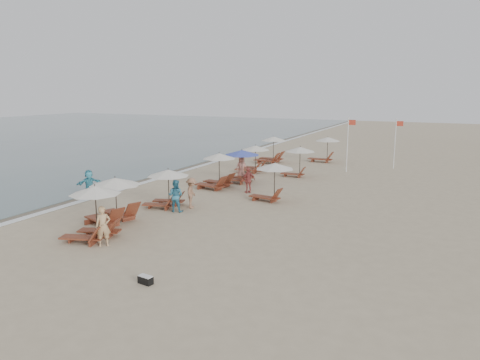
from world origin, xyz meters
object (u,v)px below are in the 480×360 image
at_px(lounger_station_0, 93,213).
at_px(beachgoer_near, 103,226).
at_px(lounger_station_6, 270,151).
at_px(inland_station_1, 298,157).
at_px(inland_station_2, 324,148).
at_px(beachgoer_far_b, 241,168).
at_px(lounger_station_3, 216,172).
at_px(flag_pole_near, 348,142).
at_px(lounger_station_1, 112,200).
at_px(lounger_station_2, 166,186).
at_px(lounger_station_5, 253,159).
at_px(beachgoer_mid_a, 176,196).
at_px(beachgoer_mid_b, 192,193).
at_px(duffel_bag, 146,280).
at_px(lounger_station_4, 239,165).
at_px(waterline_walker, 89,184).
at_px(inland_station_0, 271,177).
at_px(beachgoer_far_a, 248,180).

xyz_separation_m(lounger_station_0, beachgoer_near, (0.89, -0.38, -0.36)).
relative_size(lounger_station_0, lounger_station_6, 0.92).
relative_size(inland_station_1, inland_station_2, 0.89).
bearing_deg(beachgoer_far_b, lounger_station_3, -143.41).
bearing_deg(flag_pole_near, lounger_station_1, -111.11).
bearing_deg(lounger_station_2, lounger_station_5, 90.53).
height_order(lounger_station_2, lounger_station_3, lounger_station_3).
bearing_deg(beachgoer_mid_a, lounger_station_1, 52.70).
xyz_separation_m(beachgoer_mid_b, flag_pole_near, (5.26, 14.77, 1.55)).
distance_m(lounger_station_6, inland_station_2, 4.84).
relative_size(lounger_station_3, beachgoer_mid_b, 1.58).
distance_m(lounger_station_5, beachgoer_far_b, 3.19).
height_order(beachgoer_mid_b, duffel_bag, beachgoer_mid_b).
xyz_separation_m(lounger_station_4, waterline_walker, (-6.13, -8.00, -0.35)).
height_order(inland_station_0, beachgoer_mid_b, inland_station_0).
height_order(beachgoer_far_b, flag_pole_near, flag_pole_near).
bearing_deg(beachgoer_far_b, inland_station_0, -99.15).
xyz_separation_m(lounger_station_6, waterline_walker, (-4.90, -17.10, -0.23)).
bearing_deg(flag_pole_near, beachgoer_mid_a, -109.64).
xyz_separation_m(waterline_walker, flag_pole_near, (12.07, 15.25, 1.55)).
distance_m(inland_station_2, beachgoer_far_b, 10.99).
bearing_deg(lounger_station_4, lounger_station_0, -91.24).
relative_size(beachgoer_far_a, beachgoer_far_b, 0.94).
xyz_separation_m(lounger_station_4, inland_station_2, (2.96, 11.51, 0.11)).
bearing_deg(beachgoer_near, lounger_station_5, 50.75).
bearing_deg(duffel_bag, flag_pole_near, 86.51).
relative_size(lounger_station_2, lounger_station_6, 0.92).
relative_size(inland_station_2, beachgoer_far_b, 1.63).
relative_size(beachgoer_mid_b, duffel_bag, 3.10).
bearing_deg(inland_station_2, beachgoer_far_b, -107.20).
distance_m(lounger_station_1, lounger_station_3, 9.24).
bearing_deg(inland_station_1, beachgoer_near, -97.68).
height_order(lounger_station_6, beachgoer_far_b, lounger_station_6).
relative_size(lounger_station_2, inland_station_0, 0.95).
relative_size(inland_station_1, duffel_bag, 4.61).
relative_size(lounger_station_1, lounger_station_2, 1.15).
xyz_separation_m(inland_station_0, inland_station_1, (-0.97, 7.90, 0.05)).
bearing_deg(beachgoer_far_a, beachgoer_far_b, -113.51).
height_order(lounger_station_3, inland_station_2, lounger_station_3).
distance_m(lounger_station_0, beachgoer_mid_a, 5.53).
bearing_deg(beachgoer_mid_b, lounger_station_5, -11.62).
relative_size(lounger_station_1, beachgoer_far_b, 1.66).
distance_m(beachgoer_mid_b, beachgoer_far_a, 4.90).
relative_size(lounger_station_6, inland_station_0, 1.04).
bearing_deg(inland_station_0, lounger_station_2, -141.09).
relative_size(lounger_station_1, beachgoer_far_a, 1.76).
bearing_deg(lounger_station_6, beachgoer_mid_b, -83.42).
relative_size(lounger_station_0, duffel_bag, 4.60).
bearing_deg(waterline_walker, beachgoer_near, -101.47).
bearing_deg(lounger_station_2, duffel_bag, -59.83).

